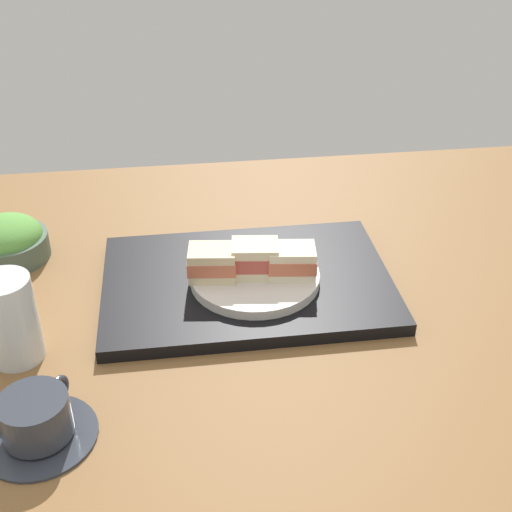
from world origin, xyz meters
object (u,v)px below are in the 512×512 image
Objects in this scene: sandwich_far at (212,261)px; coffee_cup at (37,421)px; sandwich_near at (292,261)px; sandwich_middle at (252,260)px; drinking_glass at (10,319)px; salad_bowl at (7,241)px; sandwich_plate at (252,278)px.

sandwich_far is 0.57× the size of coffee_cup.
sandwich_near is 6.16cm from sandwich_middle.
coffee_cup is 16.76cm from drinking_glass.
coffee_cup is (-10.60, 42.19, -0.52)cm from salad_bowl.
sandwich_middle is at bearing 173.32° from sandwich_far.
drinking_glass reaches higher than sandwich_plate.
drinking_glass is at bearing 22.05° from sandwich_far.
sandwich_plate is 6.95cm from sandwich_far.
sandwich_middle reaches higher than coffee_cup.
coffee_cup is at bearing 104.10° from salad_bowl.
drinking_glass is at bearing 101.92° from salad_bowl.
sandwich_near is 0.62× the size of drinking_glass.
sandwich_plate is 35.93cm from drinking_glass.
sandwich_near is at bearing 173.32° from sandwich_far.
sandwich_near is 1.00× the size of sandwich_far.
sandwich_plate is 3.42cm from sandwich_middle.
sandwich_far is at bearing -6.68° from sandwich_near.
salad_bowl is 0.98× the size of coffee_cup.
drinking_glass is (4.98, -15.57, 3.68)cm from coffee_cup.
sandwich_plate is 42.85cm from salad_bowl.
salad_bowl is at bearing -78.08° from drinking_glass.
sandwich_plate is 6.91cm from sandwich_near.
sandwich_near is at bearing 173.32° from sandwich_middle.
salad_bowl is 43.51cm from coffee_cup.
coffee_cup is (29.16, 26.21, -3.55)cm from sandwich_middle.
drinking_glass is at bearing -72.28° from coffee_cup.
sandwich_middle is 35.76cm from drinking_glass.
sandwich_far is 30.24cm from drinking_glass.
sandwich_plate is at bearing 111.80° from sandwich_middle.
sandwich_far is at bearing -6.68° from sandwich_middle.
drinking_glass is (34.14, 10.64, 0.13)cm from sandwich_middle.
sandwich_middle is 0.57× the size of salad_bowl.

